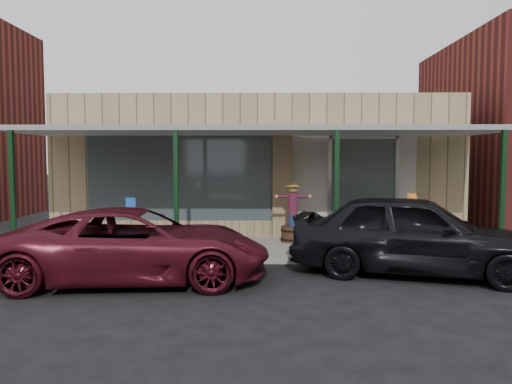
{
  "coord_description": "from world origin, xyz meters",
  "views": [
    {
      "loc": [
        0.13,
        -9.0,
        2.39
      ],
      "look_at": [
        -0.01,
        2.6,
        1.58
      ],
      "focal_mm": 35.0,
      "sensor_mm": 36.0,
      "label": 1
    }
  ],
  "objects_px": {
    "barrel_scarecrow": "(293,221)",
    "barrel_pumpkin": "(400,236)",
    "parked_sedan": "(414,234)",
    "car_maroon": "(137,245)",
    "handicap_sign": "(131,217)"
  },
  "relations": [
    {
      "from": "barrel_scarecrow",
      "to": "barrel_pumpkin",
      "type": "relative_size",
      "value": 2.42
    },
    {
      "from": "barrel_scarecrow",
      "to": "parked_sedan",
      "type": "height_order",
      "value": "barrel_scarecrow"
    },
    {
      "from": "barrel_pumpkin",
      "to": "parked_sedan",
      "type": "xyz_separation_m",
      "value": [
        -0.41,
        -2.48,
        0.45
      ]
    },
    {
      "from": "barrel_scarecrow",
      "to": "car_maroon",
      "type": "bearing_deg",
      "value": -139.95
    },
    {
      "from": "barrel_pumpkin",
      "to": "handicap_sign",
      "type": "height_order",
      "value": "handicap_sign"
    },
    {
      "from": "handicap_sign",
      "to": "barrel_pumpkin",
      "type": "bearing_deg",
      "value": 24.59
    },
    {
      "from": "barrel_scarecrow",
      "to": "barrel_pumpkin",
      "type": "xyz_separation_m",
      "value": [
        2.67,
        -0.57,
        -0.31
      ]
    },
    {
      "from": "handicap_sign",
      "to": "parked_sedan",
      "type": "xyz_separation_m",
      "value": [
        6.18,
        -1.61,
        -0.14
      ]
    },
    {
      "from": "handicap_sign",
      "to": "car_maroon",
      "type": "height_order",
      "value": "handicap_sign"
    },
    {
      "from": "parked_sedan",
      "to": "car_maroon",
      "type": "bearing_deg",
      "value": 112.77
    },
    {
      "from": "handicap_sign",
      "to": "parked_sedan",
      "type": "distance_m",
      "value": 6.38
    },
    {
      "from": "barrel_pumpkin",
      "to": "handicap_sign",
      "type": "bearing_deg",
      "value": -172.46
    },
    {
      "from": "car_maroon",
      "to": "barrel_pumpkin",
      "type": "bearing_deg",
      "value": -66.83
    },
    {
      "from": "barrel_scarecrow",
      "to": "handicap_sign",
      "type": "bearing_deg",
      "value": -168.35
    },
    {
      "from": "barrel_scarecrow",
      "to": "parked_sedan",
      "type": "distance_m",
      "value": 3.8
    }
  ]
}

